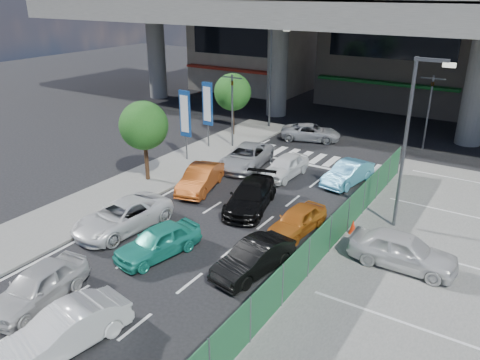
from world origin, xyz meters
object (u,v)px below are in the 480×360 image
Objects in this scene: hatch_white_back_mid at (65,330)px; sedan_black_mid at (251,196)px; tree_near at (144,126)px; sedan_white_front_mid at (285,166)px; taxi_teal_mid at (158,241)px; hatch_black_mid_right at (254,258)px; sedan_white_mid_left at (122,216)px; signboard_near at (185,116)px; taxi_orange_right at (298,220)px; traffic_light_right at (431,94)px; tree_far at (233,92)px; taxi_orange_left at (200,178)px; traffic_light_left at (232,93)px; street_lamp_left at (272,69)px; signboard_far at (208,106)px; parked_sedan_white at (403,250)px; van_white_back_left at (37,286)px; wagon_silver_front_left at (246,157)px; kei_truck_front_right at (348,173)px; traffic_cone at (353,227)px; crossing_wagon_silver at (311,132)px.

hatch_white_back_mid is 11.91m from sedan_black_mid.
sedan_white_front_mid is (6.60, 4.95, -2.72)m from tree_near.
taxi_teal_mid is 4.25m from hatch_black_mid_right.
tree_near is 7.62m from sedan_black_mid.
sedan_white_mid_left is at bearing 176.02° from taxi_teal_mid.
signboard_near is 11.87m from taxi_orange_right.
traffic_light_right is 1.11× the size of signboard_near.
sedan_white_front_mid is at bearing -36.88° from tree_far.
hatch_black_mid_right is 8.82m from taxi_orange_left.
street_lamp_left is at bearing 91.20° from traffic_light_left.
parked_sedan_white is (15.82, -8.45, -2.27)m from signboard_far.
van_white_back_left reaches higher than hatch_black_mid_right.
signboard_far is (-1.27, -7.01, -1.71)m from street_lamp_left.
sedan_white_mid_left is 7.10m from hatch_black_mid_right.
hatch_white_back_mid is 13.10m from taxi_orange_left.
tree_near reaches higher than taxi_teal_mid.
signboard_far is 1.16× the size of van_white_back_left.
hatch_white_back_mid is at bearing -69.67° from tree_far.
wagon_silver_front_left is 2.87m from sedan_white_front_mid.
hatch_black_mid_right is at bearing 125.16° from parked_sedan_white.
taxi_orange_right is at bearing -79.04° from kei_truck_front_right.
signboard_near is 6.54m from tree_far.
sedan_black_mid is (6.32, -7.96, -3.25)m from traffic_light_left.
parked_sedan_white is 6.08× the size of traffic_cone.
van_white_back_left is 0.92× the size of crossing_wagon_silver.
wagon_silver_front_left is (3.73, 5.11, -2.70)m from tree_near.
wagon_silver_front_left is at bearing 143.23° from taxi_orange_right.
taxi_orange_left is at bearing -122.10° from traffic_light_right.
hatch_white_back_mid is at bearing -64.14° from signboard_near.
taxi_orange_right is (10.50, -4.97, -2.45)m from signboard_near.
taxi_orange_right is (11.10, -11.48, -2.77)m from tree_far.
sedan_white_mid_left is 13.12m from kei_truck_front_right.
signboard_near is 1.16× the size of van_white_back_left.
sedan_white_front_mid is (-3.70, 5.93, 0.06)m from taxi_orange_right.
taxi_orange_right is (-2.20, -15.98, -3.32)m from traffic_light_right.
hatch_white_back_mid is at bearing -65.17° from taxi_teal_mid.
traffic_light_left is at bearing 94.92° from taxi_orange_left.
tree_far is at bearing 125.08° from taxi_teal_mid.
sedan_white_mid_left is 1.15× the size of parked_sedan_white.
signboard_near is at bearing 136.72° from sedan_black_mid.
taxi_orange_right reaches higher than traffic_cone.
traffic_cone is at bearing 0.58° from tree_near.
signboard_near is 6.65× the size of traffic_cone.
sedan_white_mid_left is at bearing -69.67° from signboard_near.
parked_sedan_white is at bearing -5.45° from tree_near.
traffic_light_left is 1.11× the size of signboard_near.
tree_far is 17.20m from traffic_cone.
traffic_light_right is 20.37m from hatch_black_mid_right.
parked_sedan_white is (5.01, -7.36, 0.14)m from kei_truck_front_right.
sedan_black_mid reaches higher than taxi_orange_right.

